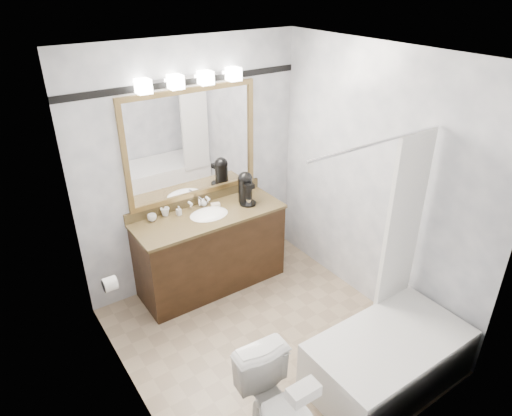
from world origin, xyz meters
The scene contains 15 objects.
room centered at (0.00, 0.00, 1.25)m, with size 2.42×2.62×2.52m.
vanity centered at (0.00, 1.02, 0.44)m, with size 1.53×0.58×0.97m.
mirror centered at (0.00, 1.28, 1.50)m, with size 1.40×0.04×1.10m.
vanity_light_bar centered at (0.00, 1.23, 2.13)m, with size 1.02×0.14×0.12m.
accent_stripe centered at (0.00, 1.29, 2.10)m, with size 2.40×0.01×0.06m, color black.
bathtub centered at (0.55, -0.90, 0.28)m, with size 1.30×0.75×1.96m.
tp_roll centered at (-1.14, 0.66, 0.70)m, with size 0.12×0.12×0.11m, color white.
toilet centered at (-0.55, -0.92, 0.36)m, with size 0.40×0.70×0.72m, color white.
tissue_box centered at (-0.55, -1.12, 0.76)m, with size 0.20×0.11×0.08m, color white.
coffee_maker centered at (0.45, 1.03, 1.02)m, with size 0.17×0.22×0.34m.
cup_left centered at (-0.52, 1.21, 0.88)m, with size 0.09×0.09×0.07m, color white.
cup_right centered at (-0.37, 1.23, 0.89)m, with size 0.09×0.09×0.08m, color white.
soap_bottle_a centered at (-0.25, 1.17, 0.90)m, with size 0.04×0.04×0.10m, color white.
soap_bottle_b centered at (0.05, 1.20, 0.89)m, with size 0.06×0.06×0.08m, color white.
soap_bar centered at (0.14, 1.13, 0.86)m, with size 0.09×0.06×0.03m, color beige.
Camera 1 is at (-1.86, -2.53, 3.01)m, focal length 32.00 mm.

